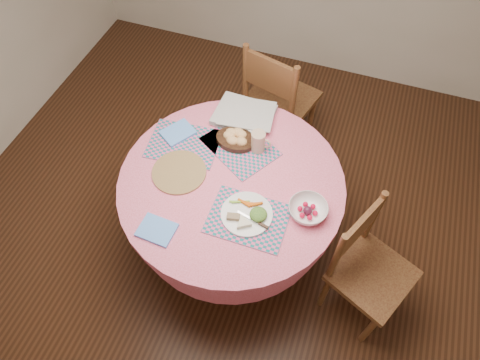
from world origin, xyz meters
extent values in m
plane|color=#331C0F|center=(0.00, 0.00, 0.00)|extent=(4.00, 4.00, 0.00)
cylinder|color=pink|center=(0.00, 0.00, 0.73)|extent=(1.24, 1.24, 0.04)
cone|color=pink|center=(0.00, 0.00, 0.56)|extent=(1.24, 1.24, 0.30)
cylinder|color=black|center=(0.00, 0.00, 0.22)|extent=(0.14, 0.14, 0.44)
cylinder|color=black|center=(0.00, 0.00, 0.03)|extent=(0.56, 0.56, 0.06)
cube|color=brown|center=(0.87, -0.12, 0.42)|extent=(0.52, 0.53, 0.04)
cylinder|color=brown|center=(0.94, -0.34, 0.21)|extent=(0.05, 0.05, 0.42)
cylinder|color=brown|center=(1.08, -0.04, 0.21)|extent=(0.05, 0.05, 0.42)
cylinder|color=brown|center=(0.66, -0.21, 0.21)|extent=(0.05, 0.05, 0.42)
cylinder|color=brown|center=(0.80, 0.09, 0.21)|extent=(0.05, 0.05, 0.42)
cylinder|color=brown|center=(0.64, -0.20, 0.65)|extent=(0.05, 0.05, 0.46)
cylinder|color=brown|center=(0.78, 0.10, 0.65)|extent=(0.05, 0.05, 0.46)
cube|color=brown|center=(0.71, -0.05, 0.74)|extent=(0.16, 0.31, 0.22)
cube|color=brown|center=(0.02, 0.99, 0.46)|extent=(0.55, 0.53, 0.04)
cylinder|color=brown|center=(0.24, 1.11, 0.23)|extent=(0.05, 0.05, 0.46)
cylinder|color=brown|center=(-0.11, 1.21, 0.23)|extent=(0.05, 0.05, 0.46)
cylinder|color=brown|center=(0.15, 0.77, 0.23)|extent=(0.05, 0.05, 0.46)
cylinder|color=brown|center=(-0.21, 0.87, 0.23)|extent=(0.05, 0.05, 0.46)
cylinder|color=brown|center=(0.14, 0.75, 0.71)|extent=(0.05, 0.05, 0.51)
cylinder|color=brown|center=(-0.21, 0.85, 0.71)|extent=(0.05, 0.05, 0.51)
cube|color=brown|center=(-0.04, 0.80, 0.82)|extent=(0.36, 0.13, 0.24)
cube|color=#146E73|center=(0.16, -0.20, 0.75)|extent=(0.40, 0.30, 0.01)
cube|color=#146E73|center=(-0.35, 0.15, 0.75)|extent=(0.43, 0.34, 0.01)
cube|color=#146E73|center=(-0.03, 0.24, 0.75)|extent=(0.50, 0.46, 0.01)
cylinder|color=brown|center=(-0.29, -0.05, 0.76)|extent=(0.30, 0.30, 0.01)
cube|color=#619EFA|center=(-0.25, -0.41, 0.76)|extent=(0.19, 0.15, 0.01)
cube|color=#619EFA|center=(-0.41, 0.21, 0.76)|extent=(0.22, 0.23, 0.01)
cylinder|color=white|center=(0.15, -0.18, 0.76)|extent=(0.27, 0.27, 0.01)
ellipsoid|color=#265E20|center=(0.21, -0.19, 0.79)|extent=(0.11, 0.11, 0.04)
cylinder|color=beige|center=(0.14, -0.24, 0.78)|extent=(0.12, 0.12, 0.02)
cube|color=#7A6546|center=(0.08, -0.21, 0.78)|extent=(0.07, 0.05, 0.02)
cube|color=silver|center=(0.17, -0.21, 0.77)|extent=(0.15, 0.04, 0.00)
cylinder|color=black|center=(-0.07, 0.26, 0.77)|extent=(0.23, 0.23, 0.03)
ellipsoid|color=tan|center=(-0.11, 0.26, 0.81)|extent=(0.07, 0.06, 0.05)
ellipsoid|color=tan|center=(-0.05, 0.29, 0.81)|extent=(0.07, 0.06, 0.05)
ellipsoid|color=tan|center=(-0.03, 0.24, 0.81)|extent=(0.07, 0.06, 0.05)
ellipsoid|color=tan|center=(-0.08, 0.23, 0.81)|extent=(0.07, 0.06, 0.05)
ellipsoid|color=tan|center=(-0.07, 0.30, 0.81)|extent=(0.07, 0.06, 0.05)
ellipsoid|color=tan|center=(-0.10, 0.29, 0.81)|extent=(0.07, 0.06, 0.05)
cylinder|color=tan|center=(0.07, 0.25, 0.82)|extent=(0.08, 0.08, 0.13)
torus|color=tan|center=(0.11, 0.25, 0.82)|extent=(0.07, 0.01, 0.07)
imported|color=white|center=(0.44, -0.06, 0.78)|extent=(0.22, 0.22, 0.06)
sphere|color=red|center=(0.48, -0.06, 0.77)|extent=(0.03, 0.03, 0.03)
sphere|color=red|center=(0.46, -0.03, 0.77)|extent=(0.03, 0.03, 0.03)
sphere|color=red|center=(0.42, -0.03, 0.77)|extent=(0.03, 0.03, 0.03)
sphere|color=red|center=(0.40, -0.06, 0.77)|extent=(0.03, 0.03, 0.03)
sphere|color=red|center=(0.42, -0.10, 0.77)|extent=(0.03, 0.03, 0.03)
sphere|color=red|center=(0.46, -0.10, 0.77)|extent=(0.03, 0.03, 0.03)
sphere|color=#48142B|center=(0.44, -0.06, 0.78)|extent=(0.05, 0.05, 0.05)
cube|color=silver|center=(-0.09, 0.46, 0.77)|extent=(0.35, 0.28, 0.03)
cube|color=silver|center=(-0.07, 0.46, 0.80)|extent=(0.35, 0.29, 0.01)
camera|label=1|loc=(0.49, -1.24, 2.65)|focal=32.00mm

